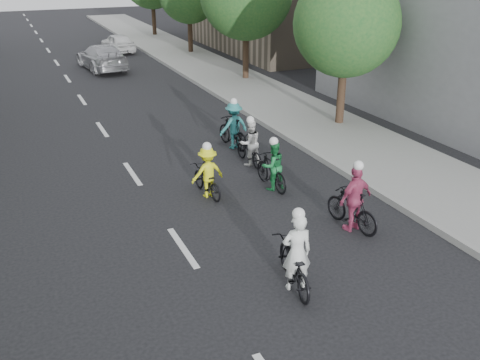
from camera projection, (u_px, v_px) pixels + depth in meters
ground at (183, 248)px, 12.65m from camera, size 120.00×120.00×0.00m
sidewalk_right at (281, 106)px, 24.01m from camera, size 4.00×80.00×0.15m
curb_right at (242, 110)px, 23.28m from camera, size 0.18×80.00×0.18m
tree_r_0 at (347, 24)px, 19.93m from camera, size 4.00×4.00×5.97m
cyclist_0 at (294, 261)px, 10.98m from camera, size 1.02×1.99×1.85m
cyclist_1 at (353, 204)px, 13.27m from camera, size 1.06×1.80×1.86m
cyclist_2 at (207, 176)px, 15.13m from camera, size 1.00×1.70×1.63m
cyclist_3 at (233, 129)px, 18.83m from camera, size 1.15×1.89×1.81m
cyclist_4 at (272, 169)px, 15.60m from camera, size 0.73×1.75×1.61m
cyclist_5 at (249, 147)px, 17.41m from camera, size 0.76×1.69×1.65m
follow_car_lead at (102, 57)px, 31.43m from camera, size 2.54×5.22×1.46m
follow_car_trail at (118, 43)px, 36.90m from camera, size 1.95×3.92×1.28m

